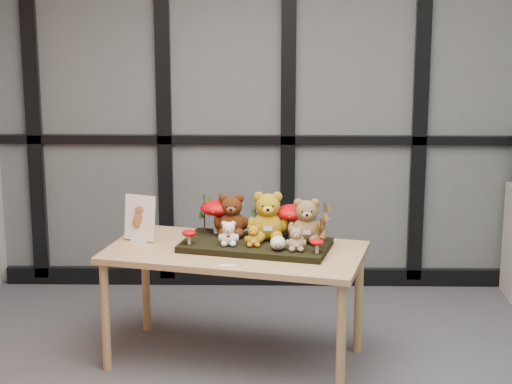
{
  "coord_description": "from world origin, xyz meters",
  "views": [
    {
      "loc": [
        -0.56,
        -3.8,
        2.21
      ],
      "look_at": [
        -0.65,
        1.11,
        1.01
      ],
      "focal_mm": 65.0,
      "sensor_mm": 36.0,
      "label": 1
    }
  ],
  "objects_px": {
    "mushroom_back_right": "(292,220)",
    "bear_pooh_yellow": "(268,213)",
    "display_table": "(235,261)",
    "mushroom_back_left": "(217,215)",
    "diorama_tray": "(256,245)",
    "mushroom_front_left": "(189,236)",
    "bear_white_bow": "(229,232)",
    "sign_holder": "(140,221)",
    "bear_beige_small": "(296,237)",
    "bear_brown_medium": "(231,213)",
    "mushroom_front_right": "(317,245)",
    "bear_small_yellow": "(254,234)",
    "plush_cream_hedgehog": "(278,242)",
    "bear_tan_back": "(306,218)"
  },
  "relations": [
    {
      "from": "bear_beige_small",
      "to": "plush_cream_hedgehog",
      "type": "xyz_separation_m",
      "value": [
        -0.1,
        0.0,
        -0.03
      ]
    },
    {
      "from": "diorama_tray",
      "to": "sign_holder",
      "type": "bearing_deg",
      "value": -176.89
    },
    {
      "from": "bear_pooh_yellow",
      "to": "bear_small_yellow",
      "type": "xyz_separation_m",
      "value": [
        -0.08,
        -0.14,
        -0.09
      ]
    },
    {
      "from": "bear_brown_medium",
      "to": "mushroom_back_right",
      "type": "bearing_deg",
      "value": 6.3
    },
    {
      "from": "mushroom_back_left",
      "to": "mushroom_back_right",
      "type": "bearing_deg",
      "value": -11.74
    },
    {
      "from": "display_table",
      "to": "bear_white_bow",
      "type": "distance_m",
      "value": 0.18
    },
    {
      "from": "bear_beige_small",
      "to": "mushroom_front_right",
      "type": "xyz_separation_m",
      "value": [
        0.11,
        -0.05,
        -0.03
      ]
    },
    {
      "from": "bear_beige_small",
      "to": "plush_cream_hedgehog",
      "type": "height_order",
      "value": "bear_beige_small"
    },
    {
      "from": "display_table",
      "to": "bear_beige_small",
      "type": "distance_m",
      "value": 0.4
    },
    {
      "from": "mushroom_front_left",
      "to": "bear_tan_back",
      "type": "bearing_deg",
      "value": 4.96
    },
    {
      "from": "bear_beige_small",
      "to": "mushroom_front_left",
      "type": "relative_size",
      "value": 1.66
    },
    {
      "from": "mushroom_back_left",
      "to": "bear_white_bow",
      "type": "bearing_deg",
      "value": -72.0
    },
    {
      "from": "bear_pooh_yellow",
      "to": "sign_holder",
      "type": "xyz_separation_m",
      "value": [
        -0.74,
        0.06,
        -0.06
      ]
    },
    {
      "from": "display_table",
      "to": "bear_brown_medium",
      "type": "distance_m",
      "value": 0.29
    },
    {
      "from": "diorama_tray",
      "to": "bear_tan_back",
      "type": "relative_size",
      "value": 2.98
    },
    {
      "from": "display_table",
      "to": "diorama_tray",
      "type": "relative_size",
      "value": 1.9
    },
    {
      "from": "bear_small_yellow",
      "to": "mushroom_back_left",
      "type": "xyz_separation_m",
      "value": [
        -0.22,
        0.25,
        0.04
      ]
    },
    {
      "from": "mushroom_front_left",
      "to": "display_table",
      "type": "bearing_deg",
      "value": 3.18
    },
    {
      "from": "sign_holder",
      "to": "mushroom_back_right",
      "type": "bearing_deg",
      "value": 18.93
    },
    {
      "from": "diorama_tray",
      "to": "bear_tan_back",
      "type": "xyz_separation_m",
      "value": [
        0.28,
        0.02,
        0.16
      ]
    },
    {
      "from": "mushroom_back_left",
      "to": "sign_holder",
      "type": "distance_m",
      "value": 0.45
    },
    {
      "from": "display_table",
      "to": "diorama_tray",
      "type": "xyz_separation_m",
      "value": [
        0.12,
        0.03,
        0.09
      ]
    },
    {
      "from": "bear_pooh_yellow",
      "to": "plush_cream_hedgehog",
      "type": "relative_size",
      "value": 3.55
    },
    {
      "from": "bear_brown_medium",
      "to": "mushroom_front_left",
      "type": "relative_size",
      "value": 2.99
    },
    {
      "from": "mushroom_back_left",
      "to": "display_table",
      "type": "bearing_deg",
      "value": -62.53
    },
    {
      "from": "bear_brown_medium",
      "to": "mushroom_front_right",
      "type": "distance_m",
      "value": 0.59
    },
    {
      "from": "bear_small_yellow",
      "to": "mushroom_back_right",
      "type": "height_order",
      "value": "mushroom_back_right"
    },
    {
      "from": "bear_white_bow",
      "to": "bear_brown_medium",
      "type": "bearing_deg",
      "value": 101.41
    },
    {
      "from": "bear_small_yellow",
      "to": "display_table",
      "type": "bearing_deg",
      "value": 171.92
    },
    {
      "from": "mushroom_front_right",
      "to": "plush_cream_hedgehog",
      "type": "bearing_deg",
      "value": 166.03
    },
    {
      "from": "bear_white_bow",
      "to": "sign_holder",
      "type": "height_order",
      "value": "sign_holder"
    },
    {
      "from": "bear_tan_back",
      "to": "bear_beige_small",
      "type": "height_order",
      "value": "bear_tan_back"
    },
    {
      "from": "display_table",
      "to": "mushroom_back_left",
      "type": "bearing_deg",
      "value": 131.2
    },
    {
      "from": "display_table",
      "to": "mushroom_back_right",
      "type": "height_order",
      "value": "mushroom_back_right"
    },
    {
      "from": "bear_tan_back",
      "to": "plush_cream_hedgehog",
      "type": "height_order",
      "value": "bear_tan_back"
    },
    {
      "from": "bear_brown_medium",
      "to": "plush_cream_hedgehog",
      "type": "height_order",
      "value": "bear_brown_medium"
    },
    {
      "from": "bear_small_yellow",
      "to": "bear_white_bow",
      "type": "height_order",
      "value": "bear_white_bow"
    },
    {
      "from": "bear_pooh_yellow",
      "to": "mushroom_front_right",
      "type": "height_order",
      "value": "bear_pooh_yellow"
    },
    {
      "from": "bear_pooh_yellow",
      "to": "sign_holder",
      "type": "distance_m",
      "value": 0.74
    },
    {
      "from": "bear_white_bow",
      "to": "mushroom_back_left",
      "type": "relative_size",
      "value": 0.7
    },
    {
      "from": "bear_small_yellow",
      "to": "bear_beige_small",
      "type": "xyz_separation_m",
      "value": [
        0.23,
        -0.08,
        0.01
      ]
    },
    {
      "from": "mushroom_back_right",
      "to": "bear_pooh_yellow",
      "type": "bearing_deg",
      "value": -169.37
    },
    {
      "from": "mushroom_back_left",
      "to": "mushroom_back_right",
      "type": "xyz_separation_m",
      "value": [
        0.43,
        -0.09,
        -0.0
      ]
    },
    {
      "from": "mushroom_back_left",
      "to": "mushroom_front_left",
      "type": "xyz_separation_m",
      "value": [
        -0.15,
        -0.22,
        -0.06
      ]
    },
    {
      "from": "bear_pooh_yellow",
      "to": "plush_cream_hedgehog",
      "type": "xyz_separation_m",
      "value": [
        0.06,
        -0.21,
        -0.11
      ]
    },
    {
      "from": "bear_brown_medium",
      "to": "sign_holder",
      "type": "xyz_separation_m",
      "value": [
        -0.53,
        -0.01,
        -0.05
      ]
    },
    {
      "from": "bear_tan_back",
      "to": "bear_white_bow",
      "type": "xyz_separation_m",
      "value": [
        -0.43,
        -0.07,
        -0.06
      ]
    },
    {
      "from": "bear_white_bow",
      "to": "mushroom_front_left",
      "type": "height_order",
      "value": "bear_white_bow"
    },
    {
      "from": "mushroom_back_right",
      "to": "mushroom_front_left",
      "type": "relative_size",
      "value": 2.38
    },
    {
      "from": "bear_small_yellow",
      "to": "mushroom_back_left",
      "type": "bearing_deg",
      "value": 144.21
    }
  ]
}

